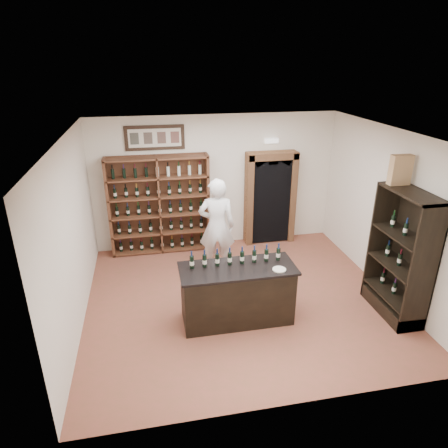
# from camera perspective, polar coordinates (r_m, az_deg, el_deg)

# --- Properties ---
(floor) EXTENTS (5.50, 5.50, 0.00)m
(floor) POSITION_cam_1_polar(r_m,az_deg,el_deg) (7.50, 2.31, -10.57)
(floor) COLOR brown
(floor) RESTS_ON ground
(ceiling) EXTENTS (5.50, 5.50, 0.00)m
(ceiling) POSITION_cam_1_polar(r_m,az_deg,el_deg) (6.37, 2.75, 12.60)
(ceiling) COLOR white
(ceiling) RESTS_ON wall_back
(wall_back) EXTENTS (5.50, 0.04, 3.00)m
(wall_back) POSITION_cam_1_polar(r_m,az_deg,el_deg) (9.10, -1.19, 6.05)
(wall_back) COLOR silver
(wall_back) RESTS_ON ground
(wall_left) EXTENTS (0.04, 5.00, 3.00)m
(wall_left) POSITION_cam_1_polar(r_m,az_deg,el_deg) (6.74, -20.87, -1.71)
(wall_left) COLOR silver
(wall_left) RESTS_ON ground
(wall_right) EXTENTS (0.04, 5.00, 3.00)m
(wall_right) POSITION_cam_1_polar(r_m,az_deg,el_deg) (7.88, 22.36, 1.55)
(wall_right) COLOR silver
(wall_right) RESTS_ON ground
(wine_shelf) EXTENTS (2.20, 0.38, 2.20)m
(wine_shelf) POSITION_cam_1_polar(r_m,az_deg,el_deg) (8.95, -9.21, 2.74)
(wine_shelf) COLOR #57331E
(wine_shelf) RESTS_ON ground
(framed_picture) EXTENTS (1.25, 0.04, 0.52)m
(framed_picture) POSITION_cam_1_polar(r_m,az_deg,el_deg) (8.70, -9.86, 12.05)
(framed_picture) COLOR black
(framed_picture) RESTS_ON wall_back
(arched_doorway) EXTENTS (1.17, 0.35, 2.17)m
(arched_doorway) POSITION_cam_1_polar(r_m,az_deg,el_deg) (9.34, 6.60, 4.01)
(arched_doorway) COLOR black
(arched_doorway) RESTS_ON ground
(emergency_light) EXTENTS (0.30, 0.10, 0.10)m
(emergency_light) POSITION_cam_1_polar(r_m,az_deg,el_deg) (9.10, 6.79, 11.74)
(emergency_light) COLOR white
(emergency_light) RESTS_ON wall_back
(tasting_counter) EXTENTS (1.88, 0.78, 1.00)m
(tasting_counter) POSITION_cam_1_polar(r_m,az_deg,el_deg) (6.71, 1.89, -10.00)
(tasting_counter) COLOR black
(tasting_counter) RESTS_ON ground
(counter_bottle_0) EXTENTS (0.07, 0.07, 0.30)m
(counter_bottle_0) POSITION_cam_1_polar(r_m,az_deg,el_deg) (6.40, -4.62, -5.43)
(counter_bottle_0) COLOR black
(counter_bottle_0) RESTS_ON tasting_counter
(counter_bottle_1) EXTENTS (0.07, 0.07, 0.30)m
(counter_bottle_1) POSITION_cam_1_polar(r_m,az_deg,el_deg) (6.42, -2.79, -5.27)
(counter_bottle_1) COLOR black
(counter_bottle_1) RESTS_ON tasting_counter
(counter_bottle_2) EXTENTS (0.07, 0.07, 0.30)m
(counter_bottle_2) POSITION_cam_1_polar(r_m,az_deg,el_deg) (6.45, -0.97, -5.11)
(counter_bottle_2) COLOR black
(counter_bottle_2) RESTS_ON tasting_counter
(counter_bottle_3) EXTENTS (0.07, 0.07, 0.30)m
(counter_bottle_3) POSITION_cam_1_polar(r_m,az_deg,el_deg) (6.48, 0.82, -4.95)
(counter_bottle_3) COLOR black
(counter_bottle_3) RESTS_ON tasting_counter
(counter_bottle_4) EXTENTS (0.07, 0.07, 0.30)m
(counter_bottle_4) POSITION_cam_1_polar(r_m,az_deg,el_deg) (6.52, 2.60, -4.78)
(counter_bottle_4) COLOR black
(counter_bottle_4) RESTS_ON tasting_counter
(counter_bottle_5) EXTENTS (0.07, 0.07, 0.30)m
(counter_bottle_5) POSITION_cam_1_polar(r_m,az_deg,el_deg) (6.57, 4.35, -4.61)
(counter_bottle_5) COLOR black
(counter_bottle_5) RESTS_ON tasting_counter
(counter_bottle_6) EXTENTS (0.07, 0.07, 0.30)m
(counter_bottle_6) POSITION_cam_1_polar(r_m,az_deg,el_deg) (6.62, 6.07, -4.44)
(counter_bottle_6) COLOR black
(counter_bottle_6) RESTS_ON tasting_counter
(counter_bottle_7) EXTENTS (0.07, 0.07, 0.30)m
(counter_bottle_7) POSITION_cam_1_polar(r_m,az_deg,el_deg) (6.68, 7.76, -4.26)
(counter_bottle_7) COLOR black
(counter_bottle_7) RESTS_ON tasting_counter
(side_cabinet) EXTENTS (0.48, 1.20, 2.20)m
(side_cabinet) POSITION_cam_1_polar(r_m,az_deg,el_deg) (7.38, 23.71, -6.48)
(side_cabinet) COLOR black
(side_cabinet) RESTS_ON ground
(shopkeeper) EXTENTS (0.79, 0.58, 1.99)m
(shopkeeper) POSITION_cam_1_polar(r_m,az_deg,el_deg) (7.97, -1.04, -0.34)
(shopkeeper) COLOR white
(shopkeeper) RESTS_ON ground
(plate) EXTENTS (0.21, 0.21, 0.02)m
(plate) POSITION_cam_1_polar(r_m,az_deg,el_deg) (6.42, 7.89, -6.45)
(plate) COLOR beige
(plate) RESTS_ON tasting_counter
(wine_crate) EXTENTS (0.35, 0.15, 0.49)m
(wine_crate) POSITION_cam_1_polar(r_m,az_deg,el_deg) (7.06, 23.89, 7.08)
(wine_crate) COLOR tan
(wine_crate) RESTS_ON side_cabinet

